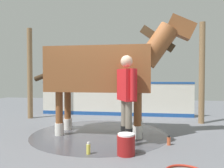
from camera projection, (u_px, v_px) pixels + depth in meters
name	position (u px, v px, depth m)	size (l,w,h in m)	color
ground_plane	(107.00, 134.00, 5.17)	(16.00, 16.00, 0.02)	slate
wet_patch	(100.00, 134.00, 5.19)	(3.11, 3.11, 0.00)	#4C4C54
barrier_wall	(115.00, 100.00, 7.61)	(5.14, 0.14, 1.14)	silver
roof_post_near	(202.00, 73.00, 6.31)	(0.16, 0.16, 2.83)	olive
roof_post_far	(30.00, 73.00, 7.11)	(0.16, 0.16, 2.83)	olive
horse	(105.00, 70.00, 5.13)	(3.70, 1.01, 2.65)	brown
handler	(127.00, 93.00, 4.33)	(0.42, 0.62, 1.72)	black
wash_bucket	(126.00, 144.00, 3.77)	(0.30, 0.30, 0.36)	maroon
bottle_shampoo	(88.00, 149.00, 3.81)	(0.07, 0.07, 0.21)	#D8CC4C
bottle_spray	(169.00, 141.00, 4.32)	(0.07, 0.07, 0.18)	#CC5933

